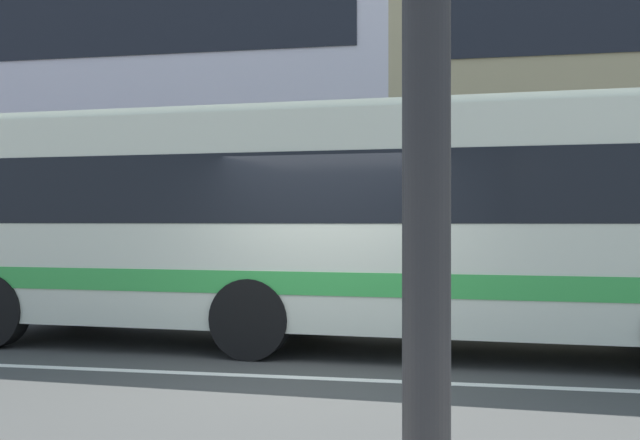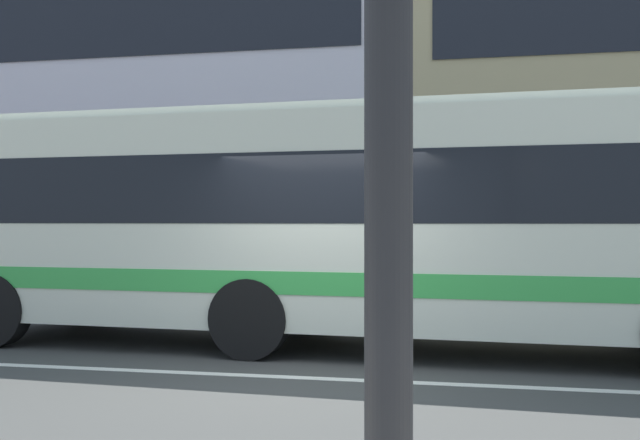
% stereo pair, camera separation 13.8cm
% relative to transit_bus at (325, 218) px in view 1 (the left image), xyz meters
% --- Properties ---
extents(ground_plane, '(160.00, 160.00, 0.00)m').
position_rel_transit_bus_xyz_m(ground_plane, '(0.21, -2.09, -1.75)').
color(ground_plane, '#3C3C3A').
extents(lane_centre_line, '(60.00, 0.16, 0.01)m').
position_rel_transit_bus_xyz_m(lane_centre_line, '(0.21, -2.09, -1.75)').
color(lane_centre_line, silver).
rests_on(lane_centre_line, ground_plane).
extents(apartment_block_left, '(18.81, 8.86, 12.29)m').
position_rel_transit_bus_xyz_m(apartment_block_left, '(-9.42, 12.34, 4.39)').
color(apartment_block_left, silver).
rests_on(apartment_block_left, ground_plane).
extents(transit_bus, '(10.78, 3.11, 3.18)m').
position_rel_transit_bus_xyz_m(transit_bus, '(0.00, 0.00, 0.00)').
color(transit_bus, beige).
rests_on(transit_bus, ground_plane).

